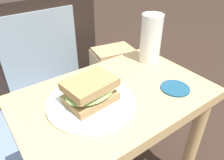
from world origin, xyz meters
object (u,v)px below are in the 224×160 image
(tv_cabinet, at_px, (9,45))
(beer_glass, at_px, (151,39))
(plate, at_px, (91,102))
(paper_bag, at_px, (113,74))
(coaster, at_px, (175,88))
(sandwich_front, at_px, (90,91))

(tv_cabinet, xyz_separation_m, beer_glass, (0.31, -0.86, 0.25))
(plate, bearing_deg, paper_bag, 48.25)
(plate, relative_size, coaster, 2.78)
(coaster, bearing_deg, beer_glass, 70.59)
(paper_bag, bearing_deg, beer_glass, -107.72)
(sandwich_front, distance_m, coaster, 0.26)
(tv_cabinet, height_order, sandwich_front, tv_cabinet)
(tv_cabinet, relative_size, sandwich_front, 6.57)
(plate, distance_m, coaster, 0.25)
(plate, distance_m, sandwich_front, 0.04)
(sandwich_front, xyz_separation_m, coaster, (0.24, -0.09, -0.04))
(tv_cabinet, xyz_separation_m, paper_bag, (0.44, -0.47, -0.13))
(tv_cabinet, height_order, plate, tv_cabinet)
(paper_bag, bearing_deg, plate, -131.75)
(sandwich_front, bearing_deg, plate, 0.00)
(tv_cabinet, height_order, beer_glass, beer_glass)
(sandwich_front, relative_size, paper_bag, 0.45)
(coaster, height_order, paper_bag, coaster)
(tv_cabinet, relative_size, beer_glass, 5.73)
(plate, distance_m, paper_bag, 0.70)
(tv_cabinet, bearing_deg, sandwich_front, -89.11)
(beer_glass, xyz_separation_m, paper_bag, (0.12, 0.39, -0.38))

